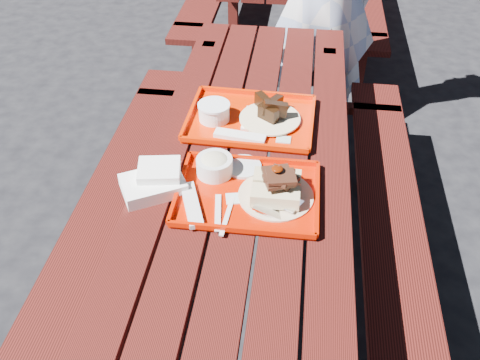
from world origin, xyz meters
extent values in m
plane|color=black|center=(0.00, 0.00, 0.00)|extent=(60.00, 60.00, 0.00)
cube|color=#45110D|center=(-0.30, 0.00, 0.73)|extent=(0.14, 2.40, 0.04)
cube|color=#45110D|center=(-0.15, 0.00, 0.73)|extent=(0.14, 2.40, 0.04)
cube|color=#45110D|center=(0.00, 0.00, 0.73)|extent=(0.14, 2.40, 0.04)
cube|color=#45110D|center=(0.15, 0.00, 0.73)|extent=(0.14, 2.40, 0.04)
cube|color=#45110D|center=(0.30, 0.00, 0.73)|extent=(0.14, 2.40, 0.04)
cube|color=#45110D|center=(-0.58, 0.00, 0.43)|extent=(0.25, 2.40, 0.04)
cube|color=#45110D|center=(-0.58, 0.84, 0.21)|extent=(0.06, 0.06, 0.42)
cube|color=#45110D|center=(0.58, 0.00, 0.43)|extent=(0.25, 2.40, 0.04)
cube|color=#45110D|center=(0.58, 0.84, 0.21)|extent=(0.06, 0.06, 0.42)
cube|color=#45110D|center=(-0.30, 0.96, 0.38)|extent=(0.06, 0.06, 0.75)
cube|color=#45110D|center=(0.30, 0.96, 0.38)|extent=(0.06, 0.06, 0.75)
cube|color=#45110D|center=(0.00, 0.96, 0.43)|extent=(1.40, 0.06, 0.04)
cube|color=#45110D|center=(-0.58, 1.96, 0.21)|extent=(0.06, 0.06, 0.42)
cube|color=#45110D|center=(0.58, 1.96, 0.21)|extent=(0.06, 0.06, 0.42)
cube|color=#45110D|center=(-0.30, 1.84, 0.38)|extent=(0.06, 0.06, 0.75)
cube|color=#45110D|center=(0.30, 1.84, 0.38)|extent=(0.06, 0.06, 0.75)
cube|color=#45110D|center=(0.00, 1.84, 0.43)|extent=(1.40, 0.06, 0.04)
cube|color=#AF1500|center=(0.03, -0.15, 0.76)|extent=(0.46, 0.36, 0.01)
cube|color=#AF1500|center=(0.02, 0.03, 0.77)|extent=(0.46, 0.02, 0.02)
cube|color=#AF1500|center=(0.03, -0.33, 0.77)|extent=(0.46, 0.02, 0.02)
cube|color=#AF1500|center=(0.26, -0.15, 0.77)|extent=(0.01, 0.36, 0.02)
cube|color=#AF1500|center=(-0.21, -0.15, 0.77)|extent=(0.01, 0.36, 0.02)
cylinder|color=tan|center=(0.12, -0.15, 0.77)|extent=(0.25, 0.25, 0.01)
cube|color=#CCBA85|center=(0.12, -0.19, 0.80)|extent=(0.16, 0.07, 0.05)
cube|color=#CCBA85|center=(0.12, -0.11, 0.80)|extent=(0.16, 0.07, 0.05)
ellipsoid|color=#491302|center=(0.12, -0.15, 0.89)|extent=(0.04, 0.04, 0.02)
cylinder|color=silver|center=(-0.10, -0.06, 0.79)|extent=(0.13, 0.13, 0.06)
ellipsoid|color=beige|center=(-0.10, -0.06, 0.81)|extent=(0.11, 0.11, 0.05)
cylinder|color=silver|center=(-0.01, -0.01, 0.77)|extent=(0.13, 0.13, 0.01)
cube|color=silver|center=(-0.15, -0.24, 0.77)|extent=(0.12, 0.21, 0.02)
cube|color=silver|center=(-0.06, -0.26, 0.77)|extent=(0.04, 0.17, 0.01)
cube|color=silver|center=(-0.03, -0.27, 0.77)|extent=(0.03, 0.18, 0.01)
cube|color=silver|center=(-0.02, -0.18, 0.76)|extent=(0.06, 0.06, 0.00)
cube|color=red|center=(-0.01, 0.29, 0.76)|extent=(0.49, 0.39, 0.01)
cube|color=red|center=(-0.01, 0.48, 0.77)|extent=(0.48, 0.03, 0.02)
cube|color=red|center=(-0.02, 0.11, 0.77)|extent=(0.48, 0.03, 0.02)
cube|color=red|center=(0.23, 0.29, 0.77)|extent=(0.02, 0.37, 0.02)
cube|color=red|center=(-0.26, 0.30, 0.77)|extent=(0.02, 0.37, 0.02)
cube|color=silver|center=(0.04, 0.29, 0.77)|extent=(0.17, 0.17, 0.01)
cylinder|color=beige|center=(0.06, 0.29, 0.78)|extent=(0.24, 0.24, 0.01)
cylinder|color=silver|center=(-0.16, 0.28, 0.79)|extent=(0.12, 0.12, 0.06)
cylinder|color=white|center=(-0.16, 0.28, 0.83)|extent=(0.13, 0.13, 0.01)
cube|color=white|center=(-0.04, 0.16, 0.77)|extent=(0.20, 0.07, 0.02)
cube|color=#B0C7C0|center=(0.12, 0.17, 0.77)|extent=(0.06, 0.05, 0.00)
cube|color=white|center=(-0.29, -0.16, 0.77)|extent=(0.25, 0.23, 0.05)
cube|color=white|center=(-0.28, -0.13, 0.82)|extent=(0.16, 0.13, 0.04)
camera|label=1|loc=(0.17, -1.48, 1.95)|focal=40.00mm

